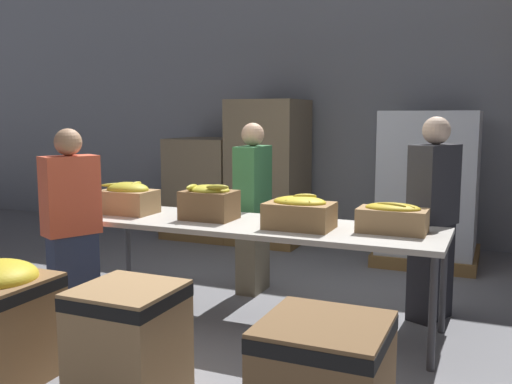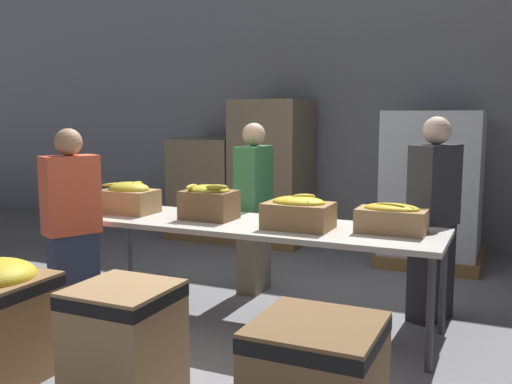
{
  "view_description": "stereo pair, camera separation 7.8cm",
  "coord_description": "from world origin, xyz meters",
  "px_view_note": "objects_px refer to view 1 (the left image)",
  "views": [
    {
      "loc": [
        1.73,
        -3.92,
        1.6
      ],
      "look_at": [
        -0.06,
        0.24,
        0.99
      ],
      "focal_mm": 40.0,
      "sensor_mm": 36.0,
      "label": 1
    },
    {
      "loc": [
        1.8,
        -3.89,
        1.6
      ],
      "look_at": [
        -0.06,
        0.24,
        0.99
      ],
      "focal_mm": 40.0,
      "sensor_mm": 36.0,
      "label": 2
    }
  ],
  "objects_px": {
    "banana_box_0": "(128,198)",
    "volunteer_2": "(72,230)",
    "pallet_stack_0": "(429,188)",
    "banana_box_1": "(209,202)",
    "banana_box_2": "(300,212)",
    "pallet_stack_2": "(207,188)",
    "pallet_stack_1": "(269,172)",
    "banana_box_3": "(393,217)",
    "volunteer_0": "(253,209)",
    "donation_bin_1": "(129,345)",
    "sorting_table": "(251,229)",
    "volunteer_1": "(433,220)"
  },
  "relations": [
    {
      "from": "banana_box_0",
      "to": "volunteer_1",
      "type": "height_order",
      "value": "volunteer_1"
    },
    {
      "from": "banana_box_2",
      "to": "volunteer_2",
      "type": "height_order",
      "value": "volunteer_2"
    },
    {
      "from": "volunteer_2",
      "to": "pallet_stack_1",
      "type": "xyz_separation_m",
      "value": [
        0.25,
        3.32,
        0.14
      ]
    },
    {
      "from": "banana_box_1",
      "to": "pallet_stack_2",
      "type": "relative_size",
      "value": 0.32
    },
    {
      "from": "banana_box_1",
      "to": "banana_box_2",
      "type": "height_order",
      "value": "banana_box_1"
    },
    {
      "from": "banana_box_2",
      "to": "banana_box_3",
      "type": "relative_size",
      "value": 1.02
    },
    {
      "from": "sorting_table",
      "to": "pallet_stack_0",
      "type": "relative_size",
      "value": 1.77
    },
    {
      "from": "banana_box_3",
      "to": "pallet_stack_1",
      "type": "distance_m",
      "value": 3.32
    },
    {
      "from": "banana_box_2",
      "to": "pallet_stack_2",
      "type": "relative_size",
      "value": 0.37
    },
    {
      "from": "banana_box_0",
      "to": "banana_box_3",
      "type": "height_order",
      "value": "banana_box_0"
    },
    {
      "from": "pallet_stack_2",
      "to": "sorting_table",
      "type": "bearing_deg",
      "value": -55.94
    },
    {
      "from": "sorting_table",
      "to": "volunteer_1",
      "type": "relative_size",
      "value": 1.83
    },
    {
      "from": "banana_box_2",
      "to": "pallet_stack_0",
      "type": "distance_m",
      "value": 2.6
    },
    {
      "from": "pallet_stack_1",
      "to": "banana_box_0",
      "type": "bearing_deg",
      "value": -93.49
    },
    {
      "from": "pallet_stack_1",
      "to": "pallet_stack_2",
      "type": "bearing_deg",
      "value": -179.55
    },
    {
      "from": "volunteer_0",
      "to": "banana_box_1",
      "type": "bearing_deg",
      "value": -4.96
    },
    {
      "from": "volunteer_0",
      "to": "pallet_stack_1",
      "type": "xyz_separation_m",
      "value": [
        -0.65,
        1.99,
        0.12
      ]
    },
    {
      "from": "banana_box_0",
      "to": "banana_box_2",
      "type": "xyz_separation_m",
      "value": [
        1.53,
        -0.04,
        -0.01
      ]
    },
    {
      "from": "banana_box_3",
      "to": "pallet_stack_0",
      "type": "distance_m",
      "value": 2.4
    },
    {
      "from": "volunteer_2",
      "to": "banana_box_0",
      "type": "bearing_deg",
      "value": 17.98
    },
    {
      "from": "banana_box_2",
      "to": "volunteer_1",
      "type": "xyz_separation_m",
      "value": [
        0.86,
        0.68,
        -0.11
      ]
    },
    {
      "from": "banana_box_1",
      "to": "pallet_stack_1",
      "type": "distance_m",
      "value": 2.77
    },
    {
      "from": "banana_box_2",
      "to": "donation_bin_1",
      "type": "relative_size",
      "value": 0.69
    },
    {
      "from": "banana_box_3",
      "to": "volunteer_0",
      "type": "height_order",
      "value": "volunteer_0"
    },
    {
      "from": "banana_box_0",
      "to": "donation_bin_1",
      "type": "distance_m",
      "value": 1.91
    },
    {
      "from": "donation_bin_1",
      "to": "pallet_stack_0",
      "type": "xyz_separation_m",
      "value": [
        1.09,
        3.97,
        0.43
      ]
    },
    {
      "from": "pallet_stack_0",
      "to": "donation_bin_1",
      "type": "bearing_deg",
      "value": -105.34
    },
    {
      "from": "volunteer_1",
      "to": "pallet_stack_2",
      "type": "bearing_deg",
      "value": -98.94
    },
    {
      "from": "banana_box_2",
      "to": "volunteer_2",
      "type": "bearing_deg",
      "value": -161.13
    },
    {
      "from": "banana_box_0",
      "to": "volunteer_1",
      "type": "distance_m",
      "value": 2.47
    },
    {
      "from": "banana_box_0",
      "to": "banana_box_1",
      "type": "height_order",
      "value": "banana_box_1"
    },
    {
      "from": "banana_box_0",
      "to": "banana_box_2",
      "type": "height_order",
      "value": "banana_box_0"
    },
    {
      "from": "banana_box_1",
      "to": "pallet_stack_1",
      "type": "bearing_deg",
      "value": 102.27
    },
    {
      "from": "sorting_table",
      "to": "banana_box_2",
      "type": "height_order",
      "value": "banana_box_2"
    },
    {
      "from": "pallet_stack_1",
      "to": "pallet_stack_2",
      "type": "relative_size",
      "value": 1.38
    },
    {
      "from": "volunteer_1",
      "to": "pallet_stack_1",
      "type": "relative_size",
      "value": 0.89
    },
    {
      "from": "volunteer_0",
      "to": "pallet_stack_1",
      "type": "bearing_deg",
      "value": -161.62
    },
    {
      "from": "sorting_table",
      "to": "volunteer_1",
      "type": "distance_m",
      "value": 1.42
    },
    {
      "from": "volunteer_0",
      "to": "pallet_stack_0",
      "type": "xyz_separation_m",
      "value": [
        1.33,
        1.75,
        0.05
      ]
    },
    {
      "from": "volunteer_2",
      "to": "pallet_stack_1",
      "type": "distance_m",
      "value": 3.33
    },
    {
      "from": "banana_box_2",
      "to": "pallet_stack_2",
      "type": "xyz_separation_m",
      "value": [
        -2.24,
        2.76,
        -0.27
      ]
    },
    {
      "from": "pallet_stack_2",
      "to": "volunteer_0",
      "type": "bearing_deg",
      "value": -52.34
    },
    {
      "from": "banana_box_0",
      "to": "banana_box_1",
      "type": "xyz_separation_m",
      "value": [
        0.75,
        0.02,
        0.01
      ]
    },
    {
      "from": "banana_box_2",
      "to": "volunteer_0",
      "type": "distance_m",
      "value": 1.06
    },
    {
      "from": "banana_box_0",
      "to": "volunteer_2",
      "type": "relative_size",
      "value": 0.3
    },
    {
      "from": "volunteer_0",
      "to": "donation_bin_1",
      "type": "bearing_deg",
      "value": 6.48
    },
    {
      "from": "volunteer_0",
      "to": "pallet_stack_2",
      "type": "distance_m",
      "value": 2.51
    },
    {
      "from": "banana_box_0",
      "to": "pallet_stack_0",
      "type": "xyz_separation_m",
      "value": [
        2.15,
        2.48,
        -0.1
      ]
    },
    {
      "from": "banana_box_0",
      "to": "sorting_table",
      "type": "bearing_deg",
      "value": 0.85
    },
    {
      "from": "banana_box_1",
      "to": "banana_box_2",
      "type": "distance_m",
      "value": 0.78
    }
  ]
}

